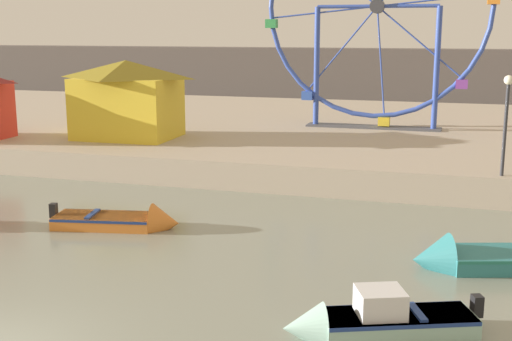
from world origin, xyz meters
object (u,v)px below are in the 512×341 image
at_px(motorboat_orange_hull, 128,221).
at_px(ferris_wheel_blue_frame, 377,11).
at_px(motorboat_seafoam, 369,321).
at_px(motorboat_teal_painted, 481,259).
at_px(carnival_booth_yellow_awning, 127,98).
at_px(promenade_lamp_near, 507,109).

height_order(motorboat_orange_hull, ferris_wheel_blue_frame, ferris_wheel_blue_frame).
height_order(motorboat_seafoam, motorboat_teal_painted, motorboat_seafoam).
bearing_deg(carnival_booth_yellow_awning, ferris_wheel_blue_frame, 30.42).
xyz_separation_m(carnival_booth_yellow_awning, promenade_lamp_near, (16.06, -3.82, 0.44)).
bearing_deg(motorboat_teal_painted, promenade_lamp_near, -113.97).
bearing_deg(promenade_lamp_near, ferris_wheel_blue_frame, 118.78).
height_order(motorboat_seafoam, motorboat_orange_hull, motorboat_seafoam).
distance_m(motorboat_teal_painted, ferris_wheel_blue_frame, 18.71).
bearing_deg(motorboat_orange_hull, motorboat_seafoam, -44.24).
relative_size(motorboat_seafoam, motorboat_orange_hull, 0.97).
xyz_separation_m(motorboat_orange_hull, promenade_lamp_near, (11.10, 5.91, 3.17)).
bearing_deg(motorboat_orange_hull, carnival_booth_yellow_awning, 106.34).
bearing_deg(promenade_lamp_near, motorboat_teal_painted, -96.73).
relative_size(motorboat_seafoam, ferris_wheel_blue_frame, 0.35).
xyz_separation_m(motorboat_seafoam, carnival_booth_yellow_awning, (-13.04, 15.09, 2.64)).
bearing_deg(motorboat_orange_hull, motorboat_teal_painted, -14.07).
distance_m(motorboat_teal_painted, promenade_lamp_near, 7.28).
relative_size(motorboat_teal_painted, promenade_lamp_near, 1.35).
bearing_deg(motorboat_orange_hull, ferris_wheel_blue_frame, 60.67).
distance_m(motorboat_seafoam, motorboat_teal_painted, 5.25).
bearing_deg(motorboat_teal_painted, motorboat_orange_hull, -20.64).
relative_size(motorboat_teal_painted, carnival_booth_yellow_awning, 0.95).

